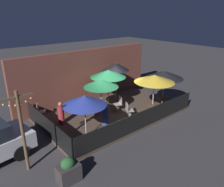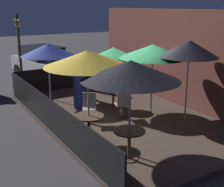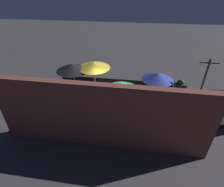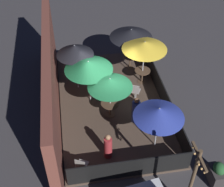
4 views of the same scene
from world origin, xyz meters
TOP-DOWN VIEW (x-y plane):
  - ground_plane at (0.00, 0.00)m, footprint 60.00×60.00m
  - patio_deck at (0.00, 0.00)m, footprint 8.28×4.88m
  - building_wall at (0.00, 2.67)m, footprint 9.88×0.36m
  - fence_front at (0.00, -2.40)m, footprint 8.08×0.05m
  - fence_side_left at (-4.10, 0.00)m, footprint 0.05×4.68m
  - patio_umbrella_0 at (-0.72, 0.20)m, footprint 1.94×1.94m
  - patio_umbrella_1 at (1.38, -1.80)m, footprint 2.17×2.17m
  - patio_umbrella_2 at (2.72, -1.43)m, footprint 2.20×2.20m
  - patio_umbrella_3 at (-2.79, -1.35)m, footprint 1.98×1.98m
  - patio_umbrella_4 at (1.47, 1.49)m, footprint 1.75×1.75m
  - patio_umbrella_5 at (0.41, 0.98)m, footprint 2.18×2.18m
  - dining_table_0 at (-0.72, 0.20)m, footprint 0.84×0.84m
  - dining_table_1 at (1.38, -1.80)m, footprint 0.79×0.79m
  - dining_table_2 at (2.72, -1.43)m, footprint 0.73×0.73m
  - patio_chair_0 at (-3.70, 1.76)m, footprint 0.54×0.54m
  - patio_chair_1 at (0.14, -1.16)m, footprint 0.54×0.54m
  - patio_chair_2 at (0.33, -0.10)m, footprint 0.49×0.49m
  - patron_0 at (-3.02, 0.66)m, footprint 0.39×0.39m
  - patron_1 at (-1.28, -0.85)m, footprint 0.40×0.40m
  - light_post at (-5.64, -1.64)m, footprint 1.10×0.12m
  - parked_car_0 at (-6.94, -0.25)m, footprint 4.05×2.21m

SIDE VIEW (x-z plane):
  - ground_plane at x=0.00m, z-range 0.00..0.00m
  - patio_deck at x=0.00m, z-range 0.00..0.12m
  - fence_front at x=0.00m, z-range 0.12..1.07m
  - fence_side_left at x=-4.10m, z-range 0.12..1.07m
  - patio_chair_2 at x=0.33m, z-range 0.16..1.06m
  - patio_chair_1 at x=0.14m, z-range 0.16..1.09m
  - patio_chair_0 at x=-3.70m, z-range 0.17..1.10m
  - patron_0 at x=-3.02m, z-range 0.06..1.29m
  - dining_table_2 at x=2.72m, z-range 0.32..1.05m
  - dining_table_1 at x=1.38m, z-range 0.33..1.06m
  - dining_table_0 at x=-0.72m, z-range 0.33..1.06m
  - patron_1 at x=-1.28m, z-range 0.06..1.40m
  - parked_car_0 at x=-6.94m, z-range 0.03..1.65m
  - building_wall at x=0.00m, z-range 0.00..3.46m
  - light_post at x=-5.64m, z-range 0.22..3.44m
  - patio_umbrella_0 at x=-0.72m, z-range 0.96..3.07m
  - patio_umbrella_3 at x=-2.79m, z-range 0.96..3.08m
  - patio_umbrella_5 at x=0.41m, z-range 1.05..3.33m
  - patio_umbrella_2 at x=2.72m, z-range 1.07..3.41m
  - patio_umbrella_1 at x=1.38m, z-range 1.12..3.53m
  - patio_umbrella_4 at x=1.47m, z-range 1.11..3.61m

